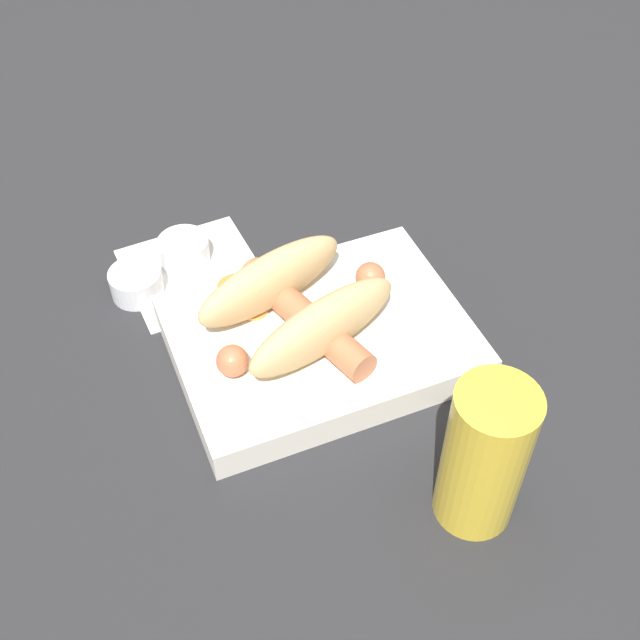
# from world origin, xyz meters

# --- Properties ---
(ground_plane) EXTENTS (3.00, 3.00, 0.00)m
(ground_plane) POSITION_xyz_m (0.00, 0.00, 0.00)
(ground_plane) COLOR #232326
(food_tray) EXTENTS (0.26, 0.19, 0.03)m
(food_tray) POSITION_xyz_m (0.00, 0.00, 0.02)
(food_tray) COLOR silver
(food_tray) RESTS_ON ground_plane
(bread_roll) EXTENTS (0.18, 0.15, 0.06)m
(bread_roll) POSITION_xyz_m (-0.02, 0.01, 0.06)
(bread_roll) COLOR tan
(bread_roll) RESTS_ON food_tray
(sausage) EXTENTS (0.18, 0.16, 0.03)m
(sausage) POSITION_xyz_m (-0.01, 0.01, 0.05)
(sausage) COLOR #B26642
(sausage) RESTS_ON food_tray
(pickled_veggies) EXTENTS (0.05, 0.08, 0.00)m
(pickled_veggies) POSITION_xyz_m (-0.06, 0.06, 0.03)
(pickled_veggies) COLOR #F99E4C
(pickled_veggies) RESTS_ON food_tray
(napkin) EXTENTS (0.14, 0.14, 0.00)m
(napkin) POSITION_xyz_m (-0.08, 0.15, 0.00)
(napkin) COLOR white
(napkin) RESTS_ON ground_plane
(condiment_cup_near) EXTENTS (0.05, 0.05, 0.03)m
(condiment_cup_near) POSITION_xyz_m (-0.08, 0.16, 0.01)
(condiment_cup_near) COLOR silver
(condiment_cup_near) RESTS_ON ground_plane
(condiment_cup_far) EXTENTS (0.05, 0.05, 0.03)m
(condiment_cup_far) POSITION_xyz_m (-0.14, 0.14, 0.01)
(condiment_cup_far) COLOR silver
(condiment_cup_far) RESTS_ON ground_plane
(drink_glass) EXTENTS (0.06, 0.06, 0.14)m
(drink_glass) POSITION_xyz_m (0.05, -0.19, 0.07)
(drink_glass) COLOR gold
(drink_glass) RESTS_ON ground_plane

